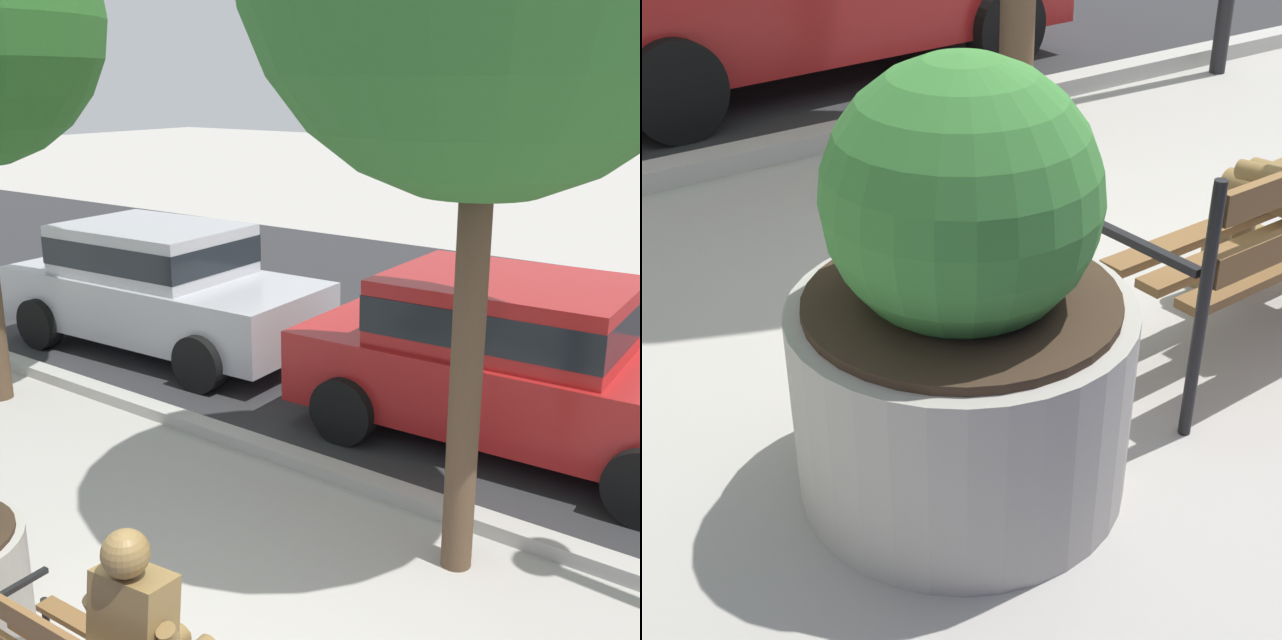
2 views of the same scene
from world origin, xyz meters
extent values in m
plane|color=#ADA8A0|center=(0.00, 0.00, 0.00)|extent=(80.00, 80.00, 0.00)
cube|color=#2D2D30|center=(0.00, 7.50, 0.00)|extent=(60.00, 9.00, 0.01)
cube|color=#B2AFA8|center=(0.00, 2.90, 0.06)|extent=(60.00, 0.20, 0.12)
cube|color=brown|center=(-0.01, 0.08, 0.45)|extent=(1.70, 0.16, 0.04)
cylinder|color=black|center=(-0.89, 0.07, 0.23)|extent=(0.04, 0.04, 0.45)
cylinder|color=black|center=(-0.88, -0.40, 0.47)|extent=(0.04, 0.04, 0.95)
cube|color=black|center=(-0.89, -0.13, 0.62)|extent=(0.05, 0.48, 0.03)
cylinder|color=olive|center=(-0.11, -0.01, 0.66)|extent=(0.11, 0.27, 0.10)
cylinder|color=olive|center=(0.02, 0.09, 0.52)|extent=(0.17, 0.38, 0.14)
cylinder|color=olive|center=(0.00, 0.27, 0.25)|extent=(0.11, 0.11, 0.50)
cube|color=olive|center=(0.00, 0.33, 0.04)|extent=(0.14, 0.25, 0.07)
cylinder|color=olive|center=(0.18, 0.29, 0.25)|extent=(0.11, 0.11, 0.50)
cube|color=olive|center=(0.18, 0.35, 0.04)|extent=(0.14, 0.25, 0.07)
cube|color=olive|center=(0.30, 0.40, 0.08)|extent=(0.30, 0.21, 0.16)
cylinder|color=#A8A399|center=(-1.66, -0.14, 0.33)|extent=(1.05, 1.05, 0.65)
cylinder|color=#38281C|center=(-1.66, -0.14, 0.67)|extent=(0.95, 0.95, 0.03)
sphere|color=#387A33|center=(-1.66, -0.14, 0.99)|extent=(0.80, 0.80, 0.80)
cylinder|color=black|center=(1.44, 3.66, 0.32)|extent=(0.65, 0.25, 0.64)
cylinder|color=black|center=(-1.22, 3.53, 0.32)|extent=(0.65, 0.25, 0.64)
camera|label=1|loc=(2.63, -2.10, 3.25)|focal=44.76mm
camera|label=2|loc=(-3.05, -2.10, 2.02)|focal=52.62mm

